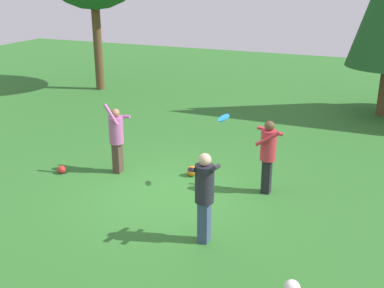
% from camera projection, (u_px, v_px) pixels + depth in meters
% --- Properties ---
extents(ground_plane, '(40.00, 40.00, 0.00)m').
position_uv_depth(ground_plane, '(169.00, 194.00, 10.55)').
color(ground_plane, '#2D6B28').
extents(person_thrower, '(0.56, 0.51, 1.77)m').
position_uv_depth(person_thrower, '(116.00, 135.00, 11.37)').
color(person_thrower, '#4C382D').
rests_on(person_thrower, ground_plane).
extents(person_catcher, '(0.61, 0.55, 1.66)m').
position_uv_depth(person_catcher, '(268.00, 151.00, 10.29)').
color(person_catcher, black).
rests_on(person_catcher, ground_plane).
extents(person_bystander, '(0.58, 0.66, 1.71)m').
position_uv_depth(person_bystander, '(204.00, 190.00, 8.35)').
color(person_bystander, '#38476B').
rests_on(person_bystander, ground_plane).
extents(frisbee, '(0.36, 0.36, 0.15)m').
position_uv_depth(frisbee, '(224.00, 118.00, 10.31)').
color(frisbee, '#2393D1').
extents(ball_orange, '(0.25, 0.25, 0.25)m').
position_uv_depth(ball_orange, '(192.00, 171.00, 11.44)').
color(ball_orange, orange).
rests_on(ball_orange, ground_plane).
extents(ball_white, '(0.26, 0.26, 0.26)m').
position_uv_depth(ball_white, '(292.00, 288.00, 7.19)').
color(ball_white, white).
rests_on(ball_white, ground_plane).
extents(ball_red, '(0.20, 0.20, 0.20)m').
position_uv_depth(ball_red, '(62.00, 169.00, 11.59)').
color(ball_red, red).
rests_on(ball_red, ground_plane).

